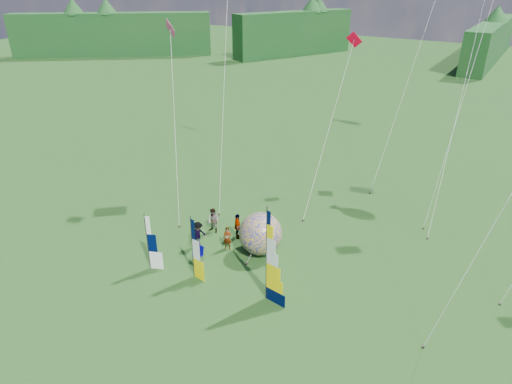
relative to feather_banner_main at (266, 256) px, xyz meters
The scene contains 17 objects.
ground 3.84m from the feather_banner_main, 99.77° to the right, with size 220.00×220.00×0.00m, color #315824.
treeline_ring 3.01m from the feather_banner_main, 99.77° to the right, with size 210.00×210.00×8.00m, color #1E421B, non-canonical shape.
feather_banner_main is the anchor object (origin of this frame).
side_banner_left 4.63m from the feather_banner_main, behind, with size 1.06×0.10×3.86m, color #FFDD02, non-canonical shape.
side_banner_far 7.45m from the feather_banner_main, 169.81° to the right, with size 1.05×0.10×3.57m, color white, non-canonical shape.
bol_inflatable 4.70m from the feather_banner_main, 125.41° to the left, with size 2.70×2.70×2.70m, color #001191.
spectator_a 5.77m from the feather_banner_main, 147.75° to the left, with size 0.56×0.37×1.55m, color #66594C.
spectator_b 7.96m from the feather_banner_main, 148.28° to the left, with size 0.85×0.42×1.75m, color #66594C.
spectator_c 6.88m from the feather_banner_main, 161.72° to the left, with size 1.16×0.43×1.79m, color #66594C.
spectator_d 6.69m from the feather_banner_main, 137.98° to the left, with size 1.04×0.42×1.77m, color #66594C.
camp_chair 5.85m from the feather_banner_main, behind, with size 0.57×0.57×0.98m, color #02005D, non-canonical shape.
kite_whale 19.27m from the feather_banner_main, 72.32° to the left, with size 4.11×15.71×19.03m, color black, non-canonical shape.
kite_rainbow_delta 14.69m from the feather_banner_main, 134.65° to the left, with size 7.64×10.88×17.74m, color red, non-canonical shape.
small_kite_red 13.96m from the feather_banner_main, 100.90° to the left, with size 2.95×11.35×12.28m, color red, non-canonical shape.
small_kite_orange 17.87m from the feather_banner_main, 69.16° to the left, with size 3.75×9.50×19.16m, color #F56801, non-canonical shape.
small_kite_pink 13.12m from the feather_banner_main, 151.98° to the left, with size 6.29×7.35×13.50m, color #FD438A, non-canonical shape.
small_kite_green 21.46m from the feather_banner_main, 87.16° to the left, with size 3.62×12.27×18.73m, color green, non-canonical shape.
Camera 1 is at (10.51, -14.32, 16.07)m, focal length 32.00 mm.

